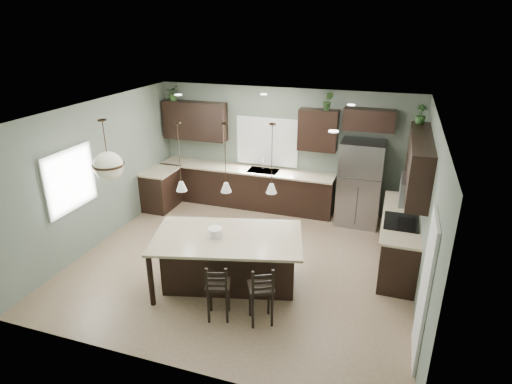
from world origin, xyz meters
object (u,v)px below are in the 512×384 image
(kitchen_island, at_px, (228,261))
(bar_stool_center, at_px, (218,290))
(refrigerator, at_px, (360,183))
(serving_dish, at_px, (215,232))
(plant_back_left, at_px, (174,93))
(bar_stool_right, at_px, (261,293))

(kitchen_island, relative_size, bar_stool_center, 2.52)
(refrigerator, distance_m, serving_dish, 3.75)
(bar_stool_center, relative_size, plant_back_left, 2.59)
(kitchen_island, height_order, serving_dish, serving_dish)
(refrigerator, bearing_deg, bar_stool_center, -112.25)
(kitchen_island, distance_m, plant_back_left, 4.78)
(plant_back_left, bearing_deg, bar_stool_center, -55.82)
(bar_stool_center, xyz_separation_m, bar_stool_right, (0.63, 0.11, 0.01))
(serving_dish, distance_m, bar_stool_right, 1.30)
(kitchen_island, height_order, bar_stool_center, bar_stool_center)
(refrigerator, height_order, serving_dish, refrigerator)
(serving_dish, height_order, bar_stool_right, serving_dish)
(refrigerator, xyz_separation_m, plant_back_left, (-4.46, 0.23, 1.66))
(bar_stool_center, height_order, bar_stool_right, bar_stool_right)
(plant_back_left, bearing_deg, bar_stool_right, -49.57)
(plant_back_left, bearing_deg, kitchen_island, -51.48)
(serving_dish, distance_m, plant_back_left, 4.50)
(refrigerator, relative_size, serving_dish, 7.71)
(refrigerator, distance_m, kitchen_island, 3.63)
(bar_stool_center, bearing_deg, refrigerator, 50.29)
(bar_stool_center, distance_m, bar_stool_right, 0.64)
(kitchen_island, xyz_separation_m, bar_stool_center, (0.17, -0.83, 0.01))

